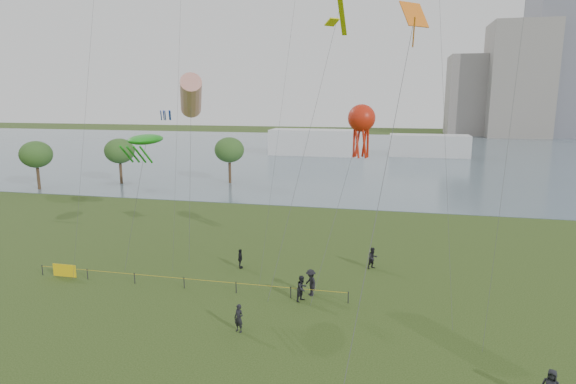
# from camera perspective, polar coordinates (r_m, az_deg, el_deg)

# --- Properties ---
(lake) EXTENTS (400.00, 120.00, 0.08)m
(lake) POSITION_cam_1_polar(r_m,az_deg,el_deg) (119.51, 9.51, 4.51)
(lake) COLOR slate
(lake) RESTS_ON ground_plane
(building_mid) EXTENTS (20.00, 20.00, 38.00)m
(building_mid) POSITION_cam_1_polar(r_m,az_deg,el_deg) (184.90, 25.57, 11.83)
(building_mid) COLOR gray
(building_mid) RESTS_ON ground_plane
(building_low) EXTENTS (16.00, 18.00, 28.00)m
(building_low) POSITION_cam_1_polar(r_m,az_deg,el_deg) (188.28, 20.82, 10.63)
(building_low) COLOR slate
(building_low) RESTS_ON ground_plane
(pavilion_left) EXTENTS (22.00, 8.00, 6.00)m
(pavilion_left) POSITION_cam_1_polar(r_m,az_deg,el_deg) (115.52, 3.43, 5.90)
(pavilion_left) COLOR silver
(pavilion_left) RESTS_ON ground_plane
(pavilion_right) EXTENTS (18.00, 7.00, 5.00)m
(pavilion_right) POSITION_cam_1_polar(r_m,az_deg,el_deg) (117.33, 16.36, 5.30)
(pavilion_right) COLOR silver
(pavilion_right) RESTS_ON ground_plane
(trees) EXTENTS (30.97, 16.15, 7.41)m
(trees) POSITION_cam_1_polar(r_m,az_deg,el_deg) (78.93, -18.01, 4.56)
(trees) COLOR #3C2A1B
(trees) RESTS_ON ground_plane
(fence) EXTENTS (24.07, 0.07, 1.05)m
(fence) POSITION_cam_1_polar(r_m,az_deg,el_deg) (39.43, -20.43, -9.13)
(fence) COLOR black
(fence) RESTS_ON ground_plane
(spectator_a) EXTENTS (1.03, 1.10, 1.81)m
(spectator_a) POSITION_cam_1_polar(r_m,az_deg,el_deg) (33.61, 1.67, -11.34)
(spectator_a) COLOR black
(spectator_a) RESTS_ON ground_plane
(spectator_b) EXTENTS (1.30, 1.42, 1.92)m
(spectator_b) POSITION_cam_1_polar(r_m,az_deg,el_deg) (34.46, 2.71, -10.67)
(spectator_b) COLOR black
(spectator_b) RESTS_ON ground_plane
(spectator_c) EXTENTS (0.61, 1.01, 1.61)m
(spectator_c) POSITION_cam_1_polar(r_m,az_deg,el_deg) (39.83, -5.68, -7.87)
(spectator_c) COLOR black
(spectator_c) RESTS_ON ground_plane
(spectator_f) EXTENTS (0.74, 0.62, 1.72)m
(spectator_f) POSITION_cam_1_polar(r_m,az_deg,el_deg) (29.72, -5.86, -14.66)
(spectator_f) COLOR black
(spectator_f) RESTS_ON ground_plane
(spectator_g) EXTENTS (1.09, 1.07, 1.77)m
(spectator_g) POSITION_cam_1_polar(r_m,az_deg,el_deg) (40.12, 10.02, -7.72)
(spectator_g) COLOR black
(spectator_g) RESTS_ON ground_plane
(kite_windsock) EXTENTS (4.25, 5.18, 15.76)m
(kite_windsock) POSITION_cam_1_polar(r_m,az_deg,el_deg) (42.57, -11.44, 11.08)
(kite_windsock) COLOR #3F3F42
(kite_creature) EXTENTS (2.76, 4.51, 10.88)m
(kite_creature) POSITION_cam_1_polar(r_m,az_deg,el_deg) (39.79, -16.54, 5.94)
(kite_creature) COLOR #3F3F42
(kite_octopus) EXTENTS (3.66, 6.88, 13.28)m
(kite_octopus) POSITION_cam_1_polar(r_m,az_deg,el_deg) (35.81, 8.71, 8.50)
(kite_octopus) COLOR #3F3F42
(kite_delta) EXTENTS (3.47, 12.62, 18.70)m
(kite_delta) POSITION_cam_1_polar(r_m,az_deg,el_deg) (26.82, 14.41, 17.97)
(kite_delta) COLOR #3F3F42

